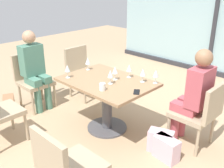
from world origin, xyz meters
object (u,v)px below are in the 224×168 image
at_px(chair_far_right, 200,111).
at_px(wine_glass_5, 129,68).
at_px(person_far_right, 194,93).
at_px(wine_glass_3, 115,70).
at_px(coffee_cup, 102,87).
at_px(handbag_1, 9,105).
at_px(chair_side_end, 32,77).
at_px(chair_far_left, 82,69).
at_px(dining_table_main, 107,94).
at_px(wine_glass_4, 67,69).
at_px(person_side_end, 34,67).
at_px(wine_glass_6, 88,61).
at_px(chair_front_right, 66,166).
at_px(wine_glass_2, 143,72).
at_px(cell_phone_on_table, 137,92).
at_px(handbag_2, 166,149).
at_px(handbag_0, 161,141).
at_px(wine_glass_1, 110,74).
at_px(wine_glass_0, 156,74).

bearing_deg(chair_far_right, wine_glass_5, -168.67).
height_order(person_far_right, wine_glass_3, person_far_right).
height_order(coffee_cup, handbag_1, coffee_cup).
bearing_deg(chair_side_end, chair_far_left, 71.59).
xyz_separation_m(dining_table_main, wine_glass_4, (-0.45, -0.29, 0.32)).
bearing_deg(chair_side_end, person_side_end, 0.00).
relative_size(wine_glass_4, wine_glass_6, 1.00).
relative_size(chair_front_right, wine_glass_2, 4.70).
distance_m(person_far_right, wine_glass_3, 1.04).
bearing_deg(handbag_1, dining_table_main, 54.56).
relative_size(dining_table_main, wine_glass_2, 6.51).
relative_size(wine_glass_5, cell_phone_on_table, 1.28).
bearing_deg(handbag_1, handbag_2, 43.75).
xyz_separation_m(wine_glass_6, handbag_2, (1.48, -0.11, -0.72)).
relative_size(cell_phone_on_table, handbag_2, 0.48).
xyz_separation_m(wine_glass_2, handbag_0, (0.47, -0.21, -0.72)).
distance_m(wine_glass_4, handbag_0, 1.53).
height_order(dining_table_main, wine_glass_1, wine_glass_1).
height_order(wine_glass_4, wine_glass_5, same).
bearing_deg(chair_side_end, chair_far_right, 18.03).
bearing_deg(chair_side_end, dining_table_main, 13.22).
distance_m(wine_glass_3, wine_glass_5, 0.21).
distance_m(chair_far_left, handbag_0, 2.03).
height_order(wine_glass_4, wine_glass_6, same).
bearing_deg(chair_side_end, cell_phone_on_table, 9.07).
bearing_deg(person_far_right, wine_glass_2, -162.35).
xyz_separation_m(chair_side_end, wine_glass_2, (1.76, 0.61, 0.37)).
xyz_separation_m(chair_front_right, handbag_1, (-2.15, 0.48, -0.36)).
height_order(cell_phone_on_table, handbag_2, cell_phone_on_table).
xyz_separation_m(chair_far_right, wine_glass_6, (-1.62, -0.38, 0.37)).
distance_m(wine_glass_3, coffee_cup, 0.39).
bearing_deg(chair_side_end, wine_glass_2, 19.21).
bearing_deg(cell_phone_on_table, person_side_end, 154.39).
height_order(dining_table_main, handbag_0, dining_table_main).
distance_m(wine_glass_2, handbag_2, 0.99).
bearing_deg(wine_glass_2, handbag_1, -149.43).
height_order(wine_glass_2, wine_glass_6, same).
bearing_deg(chair_front_right, dining_table_main, 121.02).
xyz_separation_m(chair_far_right, handbag_1, (-2.51, -1.25, -0.36)).
relative_size(wine_glass_0, cell_phone_on_table, 1.28).
bearing_deg(wine_glass_5, wine_glass_3, -112.07).
height_order(wine_glass_5, handbag_2, wine_glass_5).
height_order(wine_glass_2, coffee_cup, wine_glass_2).
height_order(wine_glass_4, handbag_0, wine_glass_4).
xyz_separation_m(chair_front_right, wine_glass_3, (-0.69, 1.34, 0.37)).
height_order(dining_table_main, wine_glass_2, wine_glass_2).
height_order(chair_front_right, wine_glass_2, wine_glass_2).
xyz_separation_m(handbag_0, handbag_2, (0.13, -0.08, 0.00)).
height_order(chair_far_right, wine_glass_0, wine_glass_0).
distance_m(chair_side_end, cell_phone_on_table, 1.95).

